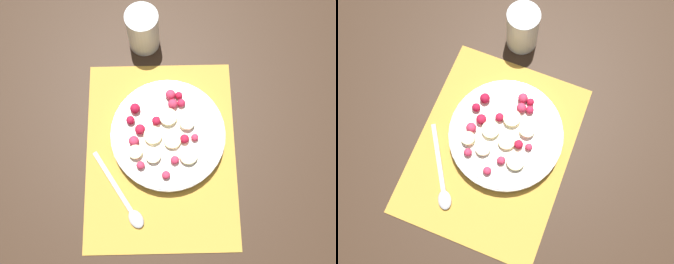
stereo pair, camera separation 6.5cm
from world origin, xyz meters
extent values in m
plane|color=#382619|center=(0.00, 0.00, 0.00)|extent=(3.00, 3.00, 0.00)
cube|color=gold|center=(0.00, 0.00, 0.00)|extent=(0.39, 0.31, 0.01)
cylinder|color=white|center=(-0.03, 0.02, 0.02)|extent=(0.23, 0.23, 0.03)
torus|color=white|center=(-0.03, 0.02, 0.03)|extent=(0.23, 0.23, 0.01)
cylinder|color=white|center=(-0.03, 0.02, 0.03)|extent=(0.21, 0.21, 0.00)
cylinder|color=beige|center=(-0.03, -0.01, 0.04)|extent=(0.05, 0.05, 0.01)
cylinder|color=beige|center=(-0.06, 0.02, 0.04)|extent=(0.05, 0.05, 0.01)
cylinder|color=beige|center=(0.01, -0.05, 0.04)|extent=(0.04, 0.04, 0.01)
cylinder|color=beige|center=(-0.02, 0.02, 0.04)|extent=(0.05, 0.05, 0.01)
cylinder|color=beige|center=(0.01, -0.01, 0.04)|extent=(0.03, 0.03, 0.01)
cylinder|color=#F4EAB7|center=(-0.05, 0.05, 0.04)|extent=(0.04, 0.04, 0.01)
cylinder|color=beige|center=(0.01, 0.05, 0.04)|extent=(0.05, 0.05, 0.01)
sphere|color=#D12347|center=(-0.09, 0.04, 0.04)|extent=(0.02, 0.02, 0.02)
sphere|color=#DB3356|center=(-0.09, 0.03, 0.04)|extent=(0.02, 0.02, 0.02)
sphere|color=red|center=(-0.04, -0.04, 0.04)|extent=(0.02, 0.02, 0.02)
sphere|color=red|center=(-0.06, -0.01, 0.04)|extent=(0.02, 0.02, 0.02)
sphere|color=#B21433|center=(-0.08, -0.05, 0.04)|extent=(0.02, 0.02, 0.02)
sphere|color=#B21433|center=(-0.06, -0.06, 0.04)|extent=(0.02, 0.02, 0.02)
sphere|color=#DB3356|center=(-0.02, 0.07, 0.04)|extent=(0.01, 0.01, 0.01)
sphere|color=red|center=(-0.02, 0.05, 0.04)|extent=(0.02, 0.02, 0.02)
sphere|color=red|center=(-0.11, 0.04, 0.04)|extent=(0.02, 0.02, 0.02)
sphere|color=#DB3356|center=(0.03, -0.04, 0.04)|extent=(0.02, 0.02, 0.02)
sphere|color=#DB3356|center=(0.05, 0.01, 0.04)|extent=(0.02, 0.02, 0.02)
sphere|color=#DB3356|center=(0.02, 0.03, 0.04)|extent=(0.02, 0.02, 0.02)
sphere|color=#DB3356|center=(-0.11, 0.02, 0.04)|extent=(0.02, 0.02, 0.02)
sphere|color=#DB3356|center=(-0.02, -0.05, 0.04)|extent=(0.02, 0.02, 0.02)
cube|color=#B2B2B7|center=(0.06, -0.10, 0.01)|extent=(0.12, 0.08, 0.00)
ellipsoid|color=#B2B2B7|center=(0.13, -0.05, 0.01)|extent=(0.05, 0.04, 0.01)
cylinder|color=white|center=(-0.26, -0.03, 0.05)|extent=(0.07, 0.07, 0.10)
camera|label=1|loc=(0.13, 0.01, 0.67)|focal=35.00mm
camera|label=2|loc=(0.12, 0.08, 0.67)|focal=35.00mm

